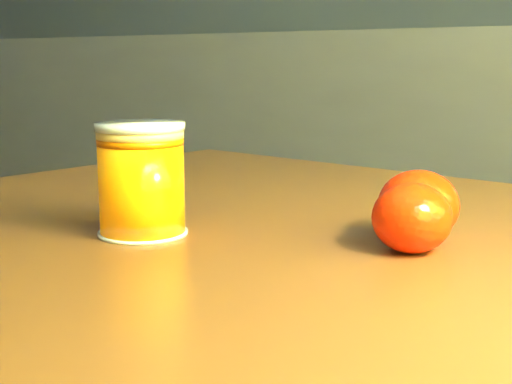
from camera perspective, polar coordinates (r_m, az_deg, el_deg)
The scene contains 5 objects.
kitchen_counter at distance 2.11m, azimuth -2.75°, elevation -0.12°, with size 3.15×0.60×0.90m, color #545459.
table at distance 0.59m, azimuth 6.84°, elevation -12.18°, with size 1.00×0.75×0.70m.
juice_glass at distance 0.57m, azimuth -9.15°, elevation 0.97°, with size 0.07×0.07×0.09m.
orange_front at distance 0.56m, azimuth 12.85°, elevation -1.06°, with size 0.06×0.06×0.05m, color #FF2605.
orange_back at distance 0.52m, azimuth 12.36°, elevation -2.04°, with size 0.06×0.06×0.05m, color #FF2605.
Camera 1 is at (1.27, -0.18, 0.84)m, focal length 50.00 mm.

